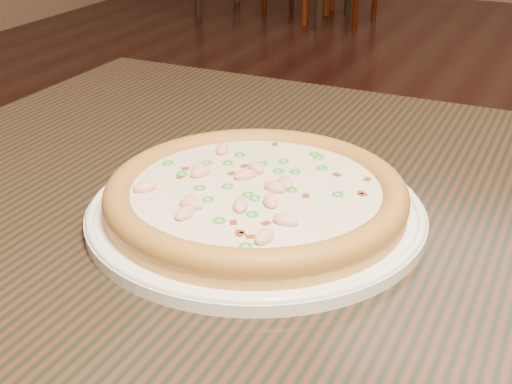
% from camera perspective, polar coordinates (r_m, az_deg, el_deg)
% --- Properties ---
extents(hero_table, '(1.20, 0.80, 0.75)m').
position_cam_1_polar(hero_table, '(0.78, 9.74, -8.78)').
color(hero_table, black).
rests_on(hero_table, ground).
extents(plate, '(0.34, 0.34, 0.02)m').
position_cam_1_polar(plate, '(0.72, 0.00, -1.53)').
color(plate, white).
rests_on(plate, hero_table).
extents(pizza, '(0.30, 0.30, 0.03)m').
position_cam_1_polar(pizza, '(0.71, -0.03, -0.21)').
color(pizza, tan).
rests_on(pizza, plate).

